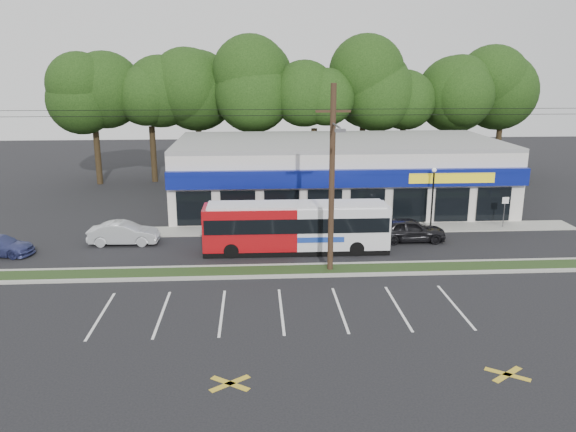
% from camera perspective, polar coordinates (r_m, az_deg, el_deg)
% --- Properties ---
extents(ground, '(120.00, 120.00, 0.00)m').
position_cam_1_polar(ground, '(29.65, -1.25, -6.40)').
color(ground, black).
rests_on(ground, ground).
extents(grass_strip, '(40.00, 1.60, 0.12)m').
position_cam_1_polar(grass_strip, '(30.56, -1.32, -5.61)').
color(grass_strip, '#1F3515').
rests_on(grass_strip, ground).
extents(curb_south, '(40.00, 0.25, 0.14)m').
position_cam_1_polar(curb_south, '(29.77, -1.26, -6.17)').
color(curb_south, '#9E9E93').
rests_on(curb_south, ground).
extents(curb_north, '(40.00, 0.25, 0.14)m').
position_cam_1_polar(curb_north, '(31.36, -1.38, -5.05)').
color(curb_north, '#9E9E93').
rests_on(curb_north, ground).
extents(sidewalk, '(32.00, 2.20, 0.10)m').
position_cam_1_polar(sidewalk, '(38.62, 5.66, -1.29)').
color(sidewalk, '#9E9E93').
rests_on(sidewalk, ground).
extents(strip_mall, '(25.00, 12.55, 5.30)m').
position_cam_1_polar(strip_mall, '(44.75, 5.00, 4.38)').
color(strip_mall, beige).
rests_on(strip_mall, ground).
extents(utility_pole, '(50.00, 2.77, 10.00)m').
position_cam_1_polar(utility_pole, '(29.29, 4.18, 4.33)').
color(utility_pole, black).
rests_on(utility_pole, ground).
extents(lamp_post, '(0.30, 0.30, 4.25)m').
position_cam_1_polar(lamp_post, '(39.19, 14.51, 2.49)').
color(lamp_post, black).
rests_on(lamp_post, ground).
extents(sign_post, '(0.45, 0.10, 2.23)m').
position_cam_1_polar(sign_post, '(41.04, 21.16, 0.90)').
color(sign_post, '#59595E').
rests_on(sign_post, ground).
extents(tree_line, '(46.76, 6.76, 11.83)m').
position_cam_1_polar(tree_line, '(53.90, 1.94, 12.38)').
color(tree_line, black).
rests_on(tree_line, ground).
extents(metrobus, '(11.04, 2.40, 2.97)m').
position_cam_1_polar(metrobus, '(33.49, 0.83, -1.05)').
color(metrobus, '#A00C11').
rests_on(metrobus, ground).
extents(car_dark, '(4.47, 1.81, 1.52)m').
position_cam_1_polar(car_dark, '(36.49, 12.26, -1.37)').
color(car_dark, black).
rests_on(car_dark, ground).
extents(car_silver, '(4.32, 1.56, 1.42)m').
position_cam_1_polar(car_silver, '(36.58, -16.34, -1.69)').
color(car_silver, '#B8BCC0').
rests_on(car_silver, ground).
extents(car_blue, '(4.31, 2.45, 1.18)m').
position_cam_1_polar(car_blue, '(37.26, -27.25, -2.66)').
color(car_blue, navy).
rests_on(car_blue, ground).
extents(pedestrian_a, '(0.69, 0.67, 1.59)m').
position_cam_1_polar(pedestrian_a, '(35.19, 1.62, -1.57)').
color(pedestrian_a, beige).
rests_on(pedestrian_a, ground).
extents(pedestrian_b, '(0.78, 0.62, 1.55)m').
position_cam_1_polar(pedestrian_b, '(37.61, 1.59, -0.52)').
color(pedestrian_b, beige).
rests_on(pedestrian_b, ground).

